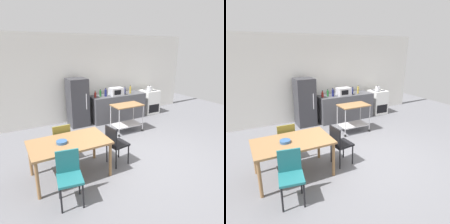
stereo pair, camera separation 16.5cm
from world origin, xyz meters
The scene contains 18 objects.
ground_plane centered at (0.00, 0.00, 0.00)m, with size 12.00×12.00×0.00m, color slate.
back_wall centered at (0.00, 3.20, 1.45)m, with size 8.40×0.12×2.90m, color silver.
kitchen_counter centered at (0.90, 2.60, 0.45)m, with size 2.00×0.64×0.90m, color #4C4C51.
dining_table centered at (-1.67, 0.11, 0.67)m, with size 1.50×0.90×0.75m.
chair_black centered at (-0.68, 0.04, 0.52)m, with size 0.45×0.45×0.89m.
chair_teal centered at (-1.91, -0.58, 0.52)m, with size 0.46×0.46×0.89m.
chair_olive centered at (-1.66, 0.76, 0.52)m, with size 0.40×0.40×0.89m.
stove_oven centered at (2.35, 2.62, 0.45)m, with size 0.60×0.61×0.92m.
refrigerator centered at (-0.55, 2.70, 0.78)m, with size 0.60×0.63×1.55m.
kitchen_cart centered at (0.56, 1.48, 0.57)m, with size 0.91×0.57×0.85m.
bottle_soda centered at (0.03, 2.60, 0.99)m, with size 0.08×0.08×0.22m.
bottle_vinegar centered at (0.24, 2.62, 1.00)m, with size 0.07×0.07×0.24m.
bottle_sparkling_water centered at (0.40, 2.56, 1.02)m, with size 0.08×0.08×0.28m.
microwave centered at (0.80, 2.54, 1.03)m, with size 0.46×0.35×0.26m.
bottle_soy_sauce centered at (1.18, 2.59, 1.00)m, with size 0.06×0.06×0.25m.
bottle_hot_sauce centered at (1.38, 2.54, 1.02)m, with size 0.06×0.06×0.29m.
fruit_bowl centered at (-1.81, 0.10, 0.78)m, with size 0.20×0.20×0.05m, color #33598C.
kettle centered at (2.23, 2.52, 1.00)m, with size 0.24×0.17×0.19m.
Camera 1 is at (-2.68, -3.38, 2.47)m, focal length 32.56 mm.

